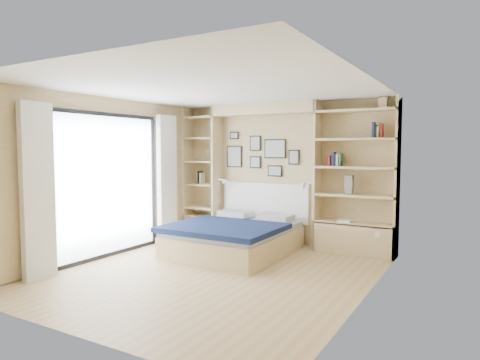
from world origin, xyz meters
The scene contains 9 objects.
ground centered at (0.00, 0.00, 0.00)m, with size 4.50×4.50×0.00m, color tan.
room_shell centered at (-0.39, 1.52, 1.08)m, with size 4.50×4.50×4.50m.
bed centered at (-0.35, 1.15, 0.27)m, with size 1.71×2.15×1.07m.
photo_gallery centered at (-0.45, 2.22, 1.60)m, with size 1.48×0.02×0.82m.
reading_lamps centered at (-0.30, 2.00, 1.10)m, with size 1.92×0.12×0.15m.
shelf_decor centered at (1.07, 2.07, 1.68)m, with size 3.55×0.23×2.03m.
deck centered at (-3.60, 0.00, 0.00)m, with size 3.20×4.00×0.05m, color #6F6552.
deck_chair centered at (-3.39, 1.01, 0.34)m, with size 0.50×0.75×0.71m.
shipping_container centered at (-10.44, 3.83, 1.19)m, with size 2.29×5.73×2.39m, color navy.
Camera 1 is at (3.14, -4.77, 1.70)m, focal length 32.00 mm.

